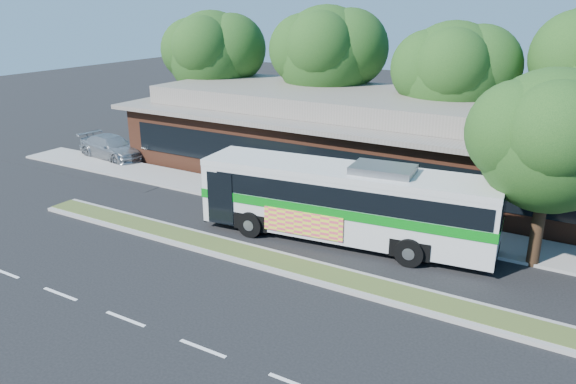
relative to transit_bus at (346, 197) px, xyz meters
name	(u,v)px	position (x,y,z in m)	size (l,w,h in m)	color
ground	(293,277)	(-0.22, -3.80, -1.84)	(120.00, 120.00, 0.00)	black
median_strip	(301,268)	(-0.22, -3.20, -1.77)	(26.00, 1.10, 0.15)	#3F5122
sidewalk	(365,218)	(-0.22, 2.60, -1.78)	(44.00, 2.60, 0.12)	gray
parking_lot	(132,149)	(-18.22, 6.20, -1.84)	(14.00, 12.00, 0.01)	black
plaza_building	(417,142)	(-0.22, 9.18, 0.29)	(33.20, 11.20, 4.45)	#5B2D1C
tree_bg_a	(218,53)	(-14.80, 11.34, 4.03)	(6.47, 5.80, 8.63)	black
tree_bg_b	(334,53)	(-6.78, 12.34, 4.30)	(6.69, 6.00, 9.00)	black
tree_bg_c	(461,73)	(1.19, 11.33, 3.75)	(6.24, 5.60, 8.26)	black
transit_bus	(346,197)	(0.00, 0.00, 0.00)	(11.97, 3.81, 3.31)	beige
sedan	(112,147)	(-17.57, 4.00, -1.14)	(1.97, 4.84, 1.40)	#9DA1A4
sidewalk_tree	(563,138)	(7.22, 1.62, 2.94)	(5.54, 4.97, 7.15)	black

